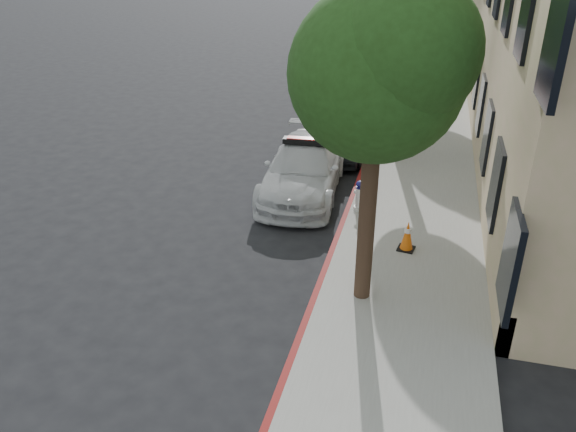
% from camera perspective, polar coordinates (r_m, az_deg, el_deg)
% --- Properties ---
extents(ground, '(120.00, 120.00, 0.00)m').
position_cam_1_polar(ground, '(12.97, -4.11, -1.84)').
color(ground, black).
rests_on(ground, ground).
extents(sidewalk, '(3.20, 50.00, 0.15)m').
position_cam_1_polar(sidewalk, '(21.66, 13.71, 9.46)').
color(sidewalk, gray).
rests_on(sidewalk, ground).
extents(curb_strip, '(0.12, 50.00, 0.15)m').
position_cam_1_polar(curb_strip, '(21.72, 9.61, 9.89)').
color(curb_strip, maroon).
rests_on(curb_strip, ground).
extents(tree_near, '(2.92, 2.82, 5.62)m').
position_cam_1_polar(tree_near, '(9.01, 9.23, 14.22)').
color(tree_near, black).
rests_on(tree_near, sidewalk).
extents(tree_mid, '(2.77, 2.64, 5.43)m').
position_cam_1_polar(tree_mid, '(16.92, 12.32, 19.20)').
color(tree_mid, black).
rests_on(tree_mid, sidewalk).
extents(police_car, '(2.20, 4.82, 1.52)m').
position_cam_1_polar(police_car, '(14.84, 1.64, 4.91)').
color(police_car, silver).
rests_on(police_car, ground).
extents(parked_car_mid, '(1.81, 4.27, 1.44)m').
position_cam_1_polar(parked_car_mid, '(17.89, 5.69, 8.71)').
color(parked_car_mid, black).
rests_on(parked_car_mid, ground).
extents(parked_car_far, '(1.81, 4.81, 1.57)m').
position_cam_1_polar(parked_car_far, '(30.54, 8.32, 16.10)').
color(parked_car_far, black).
rests_on(parked_car_far, ground).
extents(fire_hydrant, '(0.32, 0.29, 0.76)m').
position_cam_1_polar(fire_hydrant, '(13.70, 7.36, 2.05)').
color(fire_hydrant, silver).
rests_on(fire_hydrant, sidewalk).
extents(traffic_cone, '(0.40, 0.40, 0.67)m').
position_cam_1_polar(traffic_cone, '(12.13, 12.03, -1.96)').
color(traffic_cone, black).
rests_on(traffic_cone, sidewalk).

